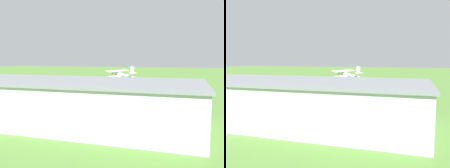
# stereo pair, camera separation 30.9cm
# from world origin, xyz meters

# --- Properties ---
(ground_plane) EXTENTS (400.00, 400.00, 0.00)m
(ground_plane) POSITION_xyz_m (0.00, 0.00, 0.00)
(ground_plane) COLOR #568438
(hangar) EXTENTS (40.42, 17.18, 6.30)m
(hangar) POSITION_xyz_m (-1.84, 34.81, 3.16)
(hangar) COLOR silver
(hangar) RESTS_ON ground_plane
(biplane) EXTENTS (7.74, 9.13, 3.96)m
(biplane) POSITION_xyz_m (-2.76, 7.65, 5.38)
(biplane) COLOR silver
(car_yellow) EXTENTS (2.02, 4.22, 1.63)m
(car_yellow) POSITION_xyz_m (18.93, 20.60, 0.84)
(car_yellow) COLOR gold
(car_yellow) RESTS_ON ground_plane
(person_walking_on_apron) EXTENTS (0.53, 0.53, 1.73)m
(person_walking_on_apron) POSITION_xyz_m (14.93, 17.58, 0.87)
(person_walking_on_apron) COLOR beige
(person_walking_on_apron) RESTS_ON ground_plane
(person_near_hangar_door) EXTENTS (0.52, 0.52, 1.73)m
(person_near_hangar_door) POSITION_xyz_m (17.86, 23.64, 0.86)
(person_near_hangar_door) COLOR #3F3F47
(person_near_hangar_door) RESTS_ON ground_plane
(person_beside_truck) EXTENTS (0.45, 0.45, 1.73)m
(person_beside_truck) POSITION_xyz_m (-12.55, 16.11, 0.86)
(person_beside_truck) COLOR orange
(person_beside_truck) RESTS_ON ground_plane
(person_watching_takeoff) EXTENTS (0.51, 0.51, 1.74)m
(person_watching_takeoff) POSITION_xyz_m (-17.46, 18.16, 0.87)
(person_watching_takeoff) COLOR navy
(person_watching_takeoff) RESTS_ON ground_plane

